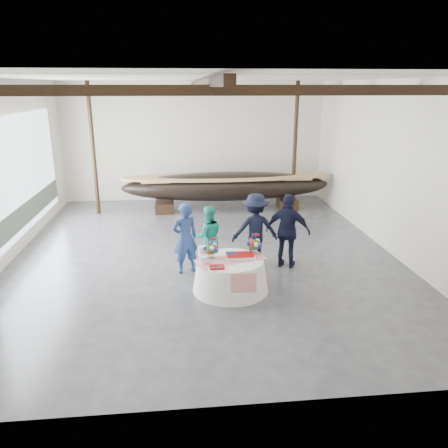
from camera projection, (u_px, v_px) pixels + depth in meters
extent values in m
cube|color=#3D3D42|center=(204.00, 252.00, 11.86)|extent=(10.00, 12.00, 0.01)
cube|color=silver|center=(194.00, 142.00, 16.87)|extent=(10.00, 0.02, 4.50)
cube|color=silver|center=(230.00, 258.00, 5.49)|extent=(10.00, 0.02, 4.50)
cube|color=silver|center=(0.00, 174.00, 10.69)|extent=(0.02, 12.00, 4.50)
cube|color=silver|center=(390.00, 167.00, 11.67)|extent=(0.02, 12.00, 4.50)
cube|color=white|center=(202.00, 78.00, 10.50)|extent=(10.00, 12.00, 0.01)
cube|color=black|center=(213.00, 90.00, 7.26)|extent=(9.80, 0.12, 0.18)
cube|color=black|center=(204.00, 89.00, 9.63)|extent=(9.80, 0.12, 0.18)
cube|color=black|center=(199.00, 89.00, 12.00)|extent=(9.80, 0.12, 0.18)
cube|color=black|center=(195.00, 88.00, 14.37)|extent=(9.80, 0.12, 0.18)
cube|color=black|center=(202.00, 83.00, 10.54)|extent=(0.15, 11.76, 0.15)
cylinder|color=black|center=(93.00, 150.00, 14.80)|extent=(0.14, 0.14, 4.50)
cylinder|color=black|center=(295.00, 147.00, 15.48)|extent=(0.14, 0.14, 4.50)
cube|color=silver|center=(17.00, 176.00, 11.72)|extent=(0.02, 7.00, 3.20)
cube|color=#596654|center=(23.00, 216.00, 12.06)|extent=(0.02, 7.00, 0.60)
cube|color=black|center=(165.00, 207.00, 15.65)|extent=(0.65, 0.84, 0.37)
cube|color=black|center=(287.00, 203.00, 16.08)|extent=(0.65, 0.84, 0.37)
ellipsoid|color=black|center=(227.00, 186.00, 15.65)|extent=(7.47, 1.49, 1.03)
cube|color=#9E7A4C|center=(227.00, 178.00, 15.57)|extent=(5.98, 0.98, 0.06)
cone|color=white|center=(231.00, 275.00, 9.59)|extent=(1.67, 1.67, 0.69)
cylinder|color=white|center=(231.00, 260.00, 9.48)|extent=(1.41, 1.41, 0.04)
cube|color=red|center=(231.00, 259.00, 9.48)|extent=(1.63, 0.98, 0.01)
cube|color=white|center=(240.00, 256.00, 9.56)|extent=(0.60, 0.40, 0.07)
cylinder|color=white|center=(203.00, 260.00, 9.25)|extent=(0.18, 0.18, 0.16)
cylinder|color=white|center=(202.00, 251.00, 9.69)|extent=(0.18, 0.18, 0.21)
cube|color=maroon|center=(217.00, 267.00, 9.04)|extent=(0.30, 0.24, 0.03)
cone|color=silver|center=(256.00, 258.00, 9.40)|extent=(0.09, 0.09, 0.12)
imported|color=navy|center=(185.00, 238.00, 10.36)|extent=(0.75, 0.63, 1.74)
imported|color=teal|center=(208.00, 236.00, 10.78)|extent=(0.81, 0.66, 1.55)
imported|color=black|center=(255.00, 229.00, 10.91)|extent=(1.19, 0.72, 1.81)
imported|color=black|center=(288.00, 231.00, 10.67)|extent=(1.18, 0.88, 1.87)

